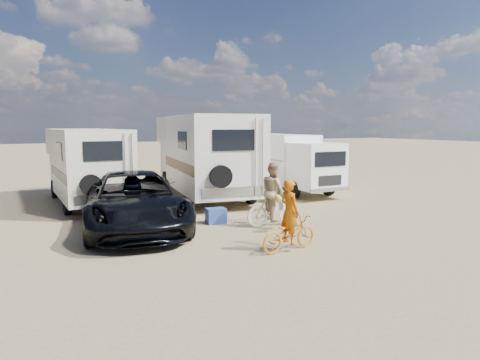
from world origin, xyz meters
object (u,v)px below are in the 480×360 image
rv_main (204,156)px  box_truck (288,163)px  rider_man (289,219)px  crate (268,197)px  rv_left (86,166)px  cooler (216,216)px  bike_man (289,233)px  bike_woman (273,210)px  dark_suv (134,201)px  bike_parked (322,181)px  rider_woman (274,197)px

rv_main → box_truck: (4.01, -0.48, -0.41)m
rider_man → crate: rider_man is taller
rv_left → cooler: (3.16, -5.49, -1.22)m
rv_left → bike_man: size_ratio=3.99×
rv_main → bike_woman: size_ratio=4.67×
dark_suv → rider_man: 4.91m
rv_main → bike_parked: size_ratio=4.93×
rv_left → crate: rv_left is taller
rv_main → bike_man: (-1.18, -8.56, -1.30)m
bike_man → dark_suv: bearing=27.4°
rider_woman → cooler: 1.94m
dark_suv → crate: dark_suv is taller
dark_suv → crate: bearing=27.8°
box_truck → bike_woman: size_ratio=3.62×
rider_man → bike_woman: bearing=-31.0°
rv_left → dark_suv: (0.72, -5.04, -0.62)m
box_truck → rv_main: bearing=173.0°
rider_man → bike_parked: (6.87, 7.66, -0.37)m
box_truck → bike_parked: 1.95m
rv_main → crate: 3.43m
rider_woman → bike_parked: (5.89, 5.28, -0.47)m
rv_main → box_truck: 4.06m
cooler → rv_main: bearing=77.2°
bike_parked → box_truck: bearing=102.2°
bike_man → rider_woman: (0.98, 2.39, 0.46)m
rv_main → dark_suv: size_ratio=1.31×
box_truck → bike_woman: box_truck is taller
bike_woman → crate: size_ratio=3.67×
cooler → crate: bearing=42.0°
bike_parked → cooler: 8.41m
bike_woman → cooler: size_ratio=2.86×
box_truck → rider_man: size_ratio=3.88×
box_truck → rider_woman: bearing=-126.6°
box_truck → rider_man: bearing=-122.9°
box_truck → rider_man: (-5.18, -8.09, -0.52)m
bike_man → bike_woman: (0.98, 2.39, 0.08)m
crate → bike_parked: bearing=22.2°
rider_woman → bike_woman: bearing=-82.1°
rv_left → rv_main: bearing=-8.0°
box_truck → bike_man: bearing=-122.9°
bike_woman → bike_parked: bearing=-40.2°
box_truck → bike_parked: size_ratio=3.81×
rv_left → cooler: bearing=-62.8°
bike_parked → crate: size_ratio=3.48×
box_truck → bike_parked: bearing=-14.4°
crate → rider_woman: bearing=-117.8°
bike_woman → crate: (1.93, 3.66, -0.33)m
cooler → crate: size_ratio=1.28×
rv_main → rider_man: (-1.18, -8.56, -0.94)m
rv_left → dark_suv: 5.13m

